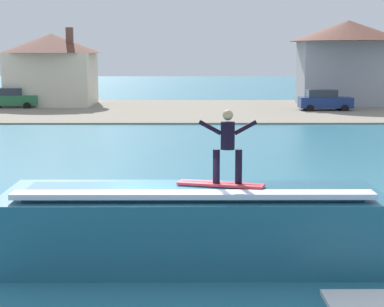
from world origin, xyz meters
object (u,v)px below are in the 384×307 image
(surfer, at_px, (228,142))
(house_gabled_white, at_px, (348,54))
(wave_crest, at_px, (193,225))
(car_near_shore, at_px, (11,98))
(house_with_chimney, at_px, (52,66))
(surfboard, at_px, (221,184))
(car_far_shore, at_px, (324,100))

(surfer, xyz_separation_m, house_gabled_white, (13.86, 47.40, 1.90))
(wave_crest, distance_m, car_near_shore, 46.76)
(wave_crest, xyz_separation_m, house_with_chimney, (-12.75, 47.31, 2.83))
(surfboard, xyz_separation_m, house_gabled_white, (14.01, 47.37, 2.88))
(car_near_shore, distance_m, house_with_chimney, 5.25)
(house_with_chimney, bearing_deg, wave_crest, -74.92)
(house_gabled_white, bearing_deg, house_with_chimney, 179.60)
(car_near_shore, relative_size, car_far_shore, 1.04)
(wave_crest, xyz_separation_m, car_far_shore, (11.41, 41.16, 0.07))
(car_near_shore, bearing_deg, house_gabled_white, 5.81)
(house_with_chimney, bearing_deg, house_gabled_white, -0.40)
(wave_crest, bearing_deg, surfboard, -21.14)
(wave_crest, height_order, surfboard, surfboard)
(surfboard, distance_m, house_with_chimney, 49.44)
(car_near_shore, xyz_separation_m, house_gabled_white, (30.41, 3.10, 3.83))
(surfer, bearing_deg, house_gabled_white, 73.70)
(surfer, bearing_deg, car_far_shore, 75.63)
(surfboard, bearing_deg, surfer, -13.06)
(car_far_shore, bearing_deg, house_with_chimney, 165.72)
(car_near_shore, bearing_deg, wave_crest, -70.30)
(surfboard, bearing_deg, house_gabled_white, 73.53)
(surfer, distance_m, house_gabled_white, 49.42)
(surfboard, distance_m, car_near_shore, 47.22)
(surfboard, relative_size, house_gabled_white, 0.19)
(car_near_shore, xyz_separation_m, car_far_shore, (27.17, -2.86, 0.00))
(surfboard, height_order, house_with_chimney, house_with_chimney)
(wave_crest, xyz_separation_m, surfboard, (0.64, -0.25, 1.02))
(surfer, bearing_deg, house_with_chimney, 105.87)
(surfboard, height_order, car_near_shore, surfboard)
(wave_crest, distance_m, surfboard, 1.23)
(surfboard, distance_m, house_gabled_white, 49.48)
(car_far_shore, relative_size, house_with_chimney, 0.47)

